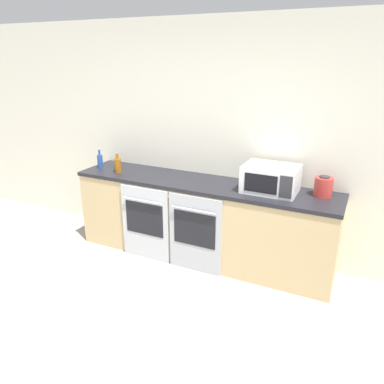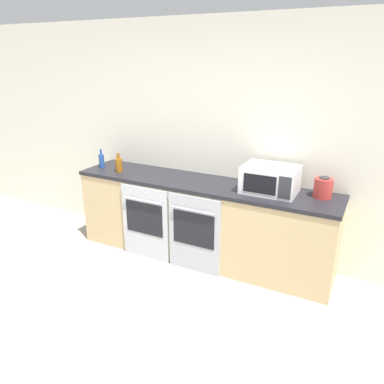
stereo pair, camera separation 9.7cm
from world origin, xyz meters
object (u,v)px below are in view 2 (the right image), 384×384
at_px(oven_left, 145,223).
at_px(kettle, 323,188).
at_px(oven_right, 194,234).
at_px(bottle_amber, 119,164).
at_px(bottle_blue, 102,160).
at_px(microwave, 270,179).

bearing_deg(oven_left, kettle, 13.45).
bearing_deg(oven_right, bottle_amber, 168.90).
relative_size(oven_left, bottle_blue, 3.76).
distance_m(microwave, bottle_blue, 2.08).
xyz_separation_m(bottle_blue, kettle, (2.58, 0.16, 0.01)).
distance_m(oven_left, kettle, 1.93).
xyz_separation_m(microwave, kettle, (0.50, 0.09, -0.04)).
height_order(oven_right, bottle_blue, bottle_blue).
distance_m(microwave, kettle, 0.51).
bearing_deg(oven_right, microwave, 26.58).
distance_m(oven_right, bottle_amber, 1.26).
bearing_deg(oven_left, microwave, 14.68).
height_order(microwave, kettle, microwave).
distance_m(bottle_blue, kettle, 2.58).
bearing_deg(microwave, bottle_amber, -176.08).
xyz_separation_m(microwave, bottle_blue, (-2.08, -0.07, -0.05)).
bearing_deg(microwave, bottle_blue, -177.98).
bearing_deg(kettle, bottle_amber, -174.70).
bearing_deg(kettle, oven_right, -159.96).
height_order(oven_left, microwave, microwave).
height_order(microwave, bottle_amber, microwave).
bearing_deg(bottle_blue, kettle, 3.61).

